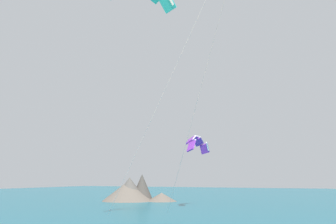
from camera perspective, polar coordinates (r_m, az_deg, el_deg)
The scene contains 2 objects.
kite_distant at distance 48.07m, azimuth 4.27°, elevation -4.66°, with size 1.69×6.30×2.26m.
headland_left at distance 60.96m, azimuth -5.28°, elevation -11.81°, with size 12.18×8.58×4.40m.
Camera 1 is at (-0.59, -3.21, 3.90)m, focal length 40.41 mm.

